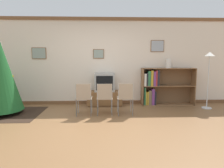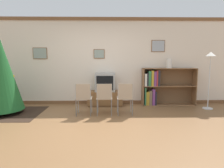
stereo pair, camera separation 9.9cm
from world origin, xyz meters
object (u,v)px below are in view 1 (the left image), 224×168
vase (169,63)px  folding_chair_center (105,97)px  tv_console (105,98)px  folding_chair_left (84,97)px  television (105,82)px  folding_chair_right (125,97)px  standing_lamp (209,65)px  bookshelf (158,86)px

vase → folding_chair_center: bearing=-150.7°
folding_chair_center → tv_console: bearing=90.0°
tv_console → folding_chair_left: size_ratio=1.28×
television → folding_chair_left: 1.22m
vase → folding_chair_right: bearing=-142.5°
standing_lamp → television: bearing=171.0°
folding_chair_right → standing_lamp: (2.44, 0.60, 0.78)m
tv_console → bookshelf: bookshelf is taller
folding_chair_center → bookshelf: bearing=34.3°
tv_console → folding_chair_left: (-0.52, -1.07, 0.25)m
folding_chair_center → vase: (1.96, 1.10, 0.82)m
standing_lamp → vase: bearing=153.2°
tv_console → bookshelf: (1.67, 0.07, 0.35)m
folding_chair_right → folding_chair_center: bearing=180.0°
folding_chair_center → folding_chair_right: size_ratio=1.00×
folding_chair_left → bookshelf: bearing=27.4°
vase → standing_lamp: standing_lamp is taller
standing_lamp → bookshelf: bearing=157.3°
folding_chair_left → vase: size_ratio=2.90×
standing_lamp → folding_chair_right: bearing=-166.2°
folding_chair_left → television: bearing=63.8°
television → vase: vase is taller
folding_chair_center → folding_chair_right: bearing=0.0°
tv_console → vase: 2.24m
folding_chair_right → standing_lamp: bearing=13.8°
bookshelf → television: bearing=-177.5°
vase → standing_lamp: 1.12m
folding_chair_left → bookshelf: bookshelf is taller
bookshelf → standing_lamp: size_ratio=1.01×
folding_chair_center → bookshelf: bookshelf is taller
tv_console → folding_chair_right: bearing=-63.9°
television → vase: bearing=1.1°
folding_chair_right → television: bearing=116.2°
television → tv_console: bearing=90.0°
folding_chair_left → folding_chair_center: size_ratio=1.00×
standing_lamp → folding_chair_left: bearing=-170.3°
folding_chair_right → vase: size_ratio=2.90×
television → folding_chair_center: 1.10m
folding_chair_right → bookshelf: 1.62m
television → folding_chair_right: (0.52, -1.07, -0.25)m
television → bookshelf: size_ratio=0.37×
folding_chair_right → standing_lamp: 2.63m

